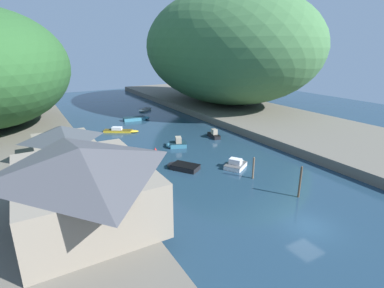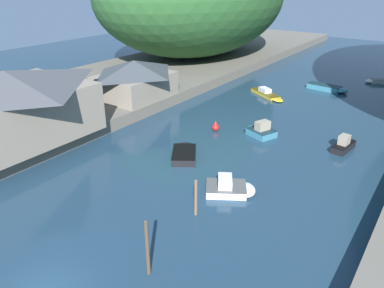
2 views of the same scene
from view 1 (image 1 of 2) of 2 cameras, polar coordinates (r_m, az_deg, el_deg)
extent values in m
plane|color=#1E384C|center=(51.16, -5.40, 0.98)|extent=(130.00, 130.00, 0.00)
cube|color=#666056|center=(64.28, 14.27, 4.67)|extent=(22.00, 120.00, 1.32)
ellipsoid|color=#3D6B3D|center=(76.14, 6.59, 17.85)|extent=(35.94, 50.32, 26.89)
cube|color=gray|center=(26.54, -19.78, -8.69)|extent=(10.00, 12.68, 4.43)
pyramid|color=#4C4C51|center=(25.37, -20.50, -2.52)|extent=(10.80, 13.69, 1.66)
cube|color=gray|center=(41.15, -23.20, -0.83)|extent=(6.76, 8.36, 2.73)
pyramid|color=#3D4247|center=(40.55, -23.57, 2.08)|extent=(7.30, 9.03, 1.63)
cube|color=black|center=(51.70, 4.20, 1.55)|extent=(1.56, 3.07, 0.61)
ellipsoid|color=black|center=(52.97, 3.51, 1.98)|extent=(1.29, 1.61, 0.61)
cube|color=black|center=(51.61, 4.21, 1.90)|extent=(1.59, 3.13, 0.03)
cube|color=#9E937F|center=(51.41, 4.26, 2.33)|extent=(0.94, 1.13, 0.90)
cube|color=white|center=(74.53, -8.91, 6.51)|extent=(3.24, 2.81, 0.53)
ellipsoid|color=white|center=(73.34, -9.57, 6.29)|extent=(1.97, 1.92, 0.53)
cube|color=#525252|center=(74.47, -8.92, 6.72)|extent=(3.30, 2.86, 0.03)
cube|color=white|center=(39.27, 8.29, -4.13)|extent=(3.60, 3.36, 0.55)
ellipsoid|color=white|center=(40.54, 9.00, -3.44)|extent=(2.31, 2.51, 0.55)
cube|color=#525252|center=(39.16, 8.30, -3.74)|extent=(3.67, 3.42, 0.03)
cube|color=silver|center=(38.95, 8.28, -3.30)|extent=(1.66, 1.82, 0.73)
cube|color=teal|center=(64.80, -10.97, 4.73)|extent=(4.60, 2.21, 0.70)
ellipsoid|color=teal|center=(65.31, -9.07, 4.94)|extent=(2.39, 1.88, 0.70)
cube|color=#132A33|center=(64.72, -10.99, 5.04)|extent=(4.69, 2.26, 0.03)
cube|color=black|center=(38.34, -1.27, -4.44)|extent=(3.54, 3.93, 0.63)
ellipsoid|color=black|center=(39.10, -3.47, -4.00)|extent=(2.52, 2.46, 0.63)
cube|color=black|center=(38.22, -1.28, -3.98)|extent=(3.61, 4.01, 0.03)
cube|color=teal|center=(46.90, -2.69, -0.14)|extent=(3.07, 2.80, 0.67)
ellipsoid|color=teal|center=(46.79, -4.21, -0.21)|extent=(1.87, 2.25, 0.67)
cube|color=#132A33|center=(46.79, -2.70, 0.27)|extent=(3.13, 2.86, 0.03)
cube|color=#9E937F|center=(46.66, -2.61, 0.79)|extent=(1.33, 1.64, 0.92)
cube|color=gold|center=(56.60, -13.91, 2.41)|extent=(5.03, 3.92, 0.39)
ellipsoid|color=gold|center=(55.95, -11.42, 2.40)|extent=(2.86, 2.50, 0.39)
cube|color=#4C3E0E|center=(56.55, -13.93, 2.61)|extent=(5.13, 4.00, 0.03)
cube|color=silver|center=(56.52, -14.10, 2.88)|extent=(2.03, 1.79, 0.58)
cylinder|color=#4C3D2D|center=(33.00, 19.88, -6.91)|extent=(0.22, 0.22, 3.34)
sphere|color=#4C3D2D|center=(32.34, 20.20, -4.15)|extent=(0.20, 0.20, 0.20)
cylinder|color=brown|center=(36.21, 11.60, -4.58)|extent=(0.22, 0.22, 2.56)
sphere|color=brown|center=(35.72, 11.73, -2.62)|extent=(0.20, 0.20, 0.20)
sphere|color=red|center=(43.79, -6.97, -1.57)|extent=(0.73, 0.73, 0.73)
cone|color=red|center=(43.61, -7.00, -0.89)|extent=(0.36, 0.36, 0.36)
cylinder|color=#282D3D|center=(38.61, -18.69, -2.99)|extent=(0.13, 0.13, 0.85)
cylinder|color=#282D3D|center=(38.78, -18.74, -2.90)|extent=(0.13, 0.13, 0.85)
cube|color=#2D2D33|center=(38.45, -18.83, -1.92)|extent=(0.22, 0.38, 0.62)
sphere|color=tan|center=(38.31, -18.89, -1.33)|extent=(0.22, 0.22, 0.22)
cylinder|color=#282D3D|center=(32.85, -18.63, -6.74)|extent=(0.13, 0.13, 0.85)
cylinder|color=#282D3D|center=(33.02, -18.67, -6.61)|extent=(0.13, 0.13, 0.85)
cube|color=gold|center=(32.64, -18.78, -5.50)|extent=(0.26, 0.40, 0.62)
sphere|color=#9E7051|center=(32.48, -18.85, -4.82)|extent=(0.22, 0.22, 0.22)
camera|label=2|loc=(35.34, 49.47, 11.73)|focal=35.00mm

